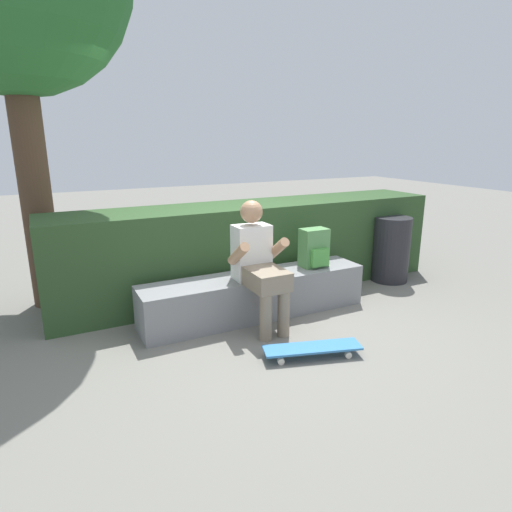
# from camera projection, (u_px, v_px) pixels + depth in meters

# --- Properties ---
(ground_plane) EXTENTS (24.00, 24.00, 0.00)m
(ground_plane) POSITION_uv_depth(u_px,v_px,m) (271.00, 327.00, 4.08)
(ground_plane) COLOR slate
(bench_main) EXTENTS (2.30, 0.46, 0.42)m
(bench_main) POSITION_uv_depth(u_px,v_px,m) (256.00, 295.00, 4.30)
(bench_main) COLOR gray
(bench_main) RESTS_ON ground
(person_skater) EXTENTS (0.49, 0.62, 1.17)m
(person_skater) POSITION_uv_depth(u_px,v_px,m) (258.00, 262.00, 3.97)
(person_skater) COLOR white
(person_skater) RESTS_ON ground
(skateboard_near_person) EXTENTS (0.82, 0.42, 0.09)m
(skateboard_near_person) POSITION_uv_depth(u_px,v_px,m) (312.00, 348.00, 3.51)
(skateboard_near_person) COLOR teal
(skateboard_near_person) RESTS_ON ground
(backpack_on_bench) EXTENTS (0.28, 0.23, 0.40)m
(backpack_on_bench) POSITION_uv_depth(u_px,v_px,m) (314.00, 248.00, 4.48)
(backpack_on_bench) COLOR #51894C
(backpack_on_bench) RESTS_ON bench_main
(hedge_row) EXTENTS (4.52, 0.75, 1.01)m
(hedge_row) POSITION_uv_depth(u_px,v_px,m) (255.00, 247.00, 4.98)
(hedge_row) COLOR #2C4925
(hedge_row) RESTS_ON ground
(trash_bin) EXTENTS (0.45, 0.45, 0.80)m
(trash_bin) POSITION_uv_depth(u_px,v_px,m) (391.00, 249.00, 5.31)
(trash_bin) COLOR #232328
(trash_bin) RESTS_ON ground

